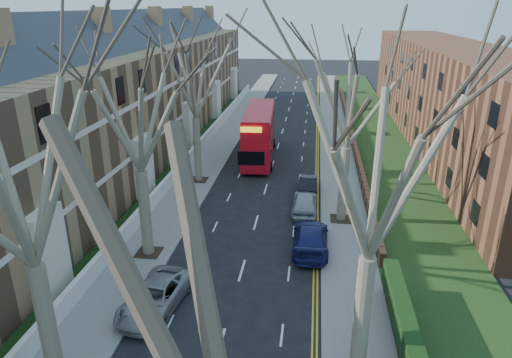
% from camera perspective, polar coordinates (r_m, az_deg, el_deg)
% --- Properties ---
extents(pavement_left, '(3.00, 102.00, 0.12)m').
position_cam_1_polar(pavement_left, '(48.43, -4.32, 4.48)').
color(pavement_left, slate).
rests_on(pavement_left, ground).
extents(pavement_right, '(3.00, 102.00, 0.12)m').
position_cam_1_polar(pavement_right, '(47.54, 10.03, 3.90)').
color(pavement_right, slate).
rests_on(pavement_right, ground).
extents(terrace_left, '(9.70, 78.00, 13.60)m').
position_cam_1_polar(terrace_left, '(42.04, -17.15, 8.77)').
color(terrace_left, '#956F4C').
rests_on(terrace_left, ground).
extents(flats_right, '(13.97, 54.00, 10.00)m').
position_cam_1_polar(flats_right, '(52.12, 23.08, 9.63)').
color(flats_right, brown).
rests_on(flats_right, ground).
extents(front_wall_left, '(0.30, 78.00, 1.00)m').
position_cam_1_polar(front_wall_left, '(41.25, -8.80, 2.15)').
color(front_wall_left, white).
rests_on(front_wall_left, ground).
extents(grass_verge_right, '(6.00, 102.00, 0.06)m').
position_cam_1_polar(grass_verge_right, '(47.95, 15.42, 3.72)').
color(grass_verge_right, '#1C3613').
rests_on(grass_verge_right, ground).
extents(tree_left_mid, '(10.50, 10.50, 14.71)m').
position_cam_1_polar(tree_left_mid, '(16.09, -28.21, 3.33)').
color(tree_left_mid, '#6D644E').
rests_on(tree_left_mid, ground).
extents(tree_left_far, '(10.15, 10.15, 14.22)m').
position_cam_1_polar(tree_left_far, '(24.72, -15.00, 9.75)').
color(tree_left_far, '#6D644E').
rests_on(tree_left_far, ground).
extents(tree_left_dist, '(10.50, 10.50, 14.71)m').
position_cam_1_polar(tree_left_dist, '(35.93, -7.85, 14.08)').
color(tree_left_dist, '#6D644E').
rests_on(tree_left_dist, ground).
extents(tree_right_mid, '(10.50, 10.50, 14.71)m').
position_cam_1_polar(tree_right_mid, '(15.21, 15.17, 4.22)').
color(tree_right_mid, '#6D644E').
rests_on(tree_right_mid, ground).
extents(tree_right_far, '(10.15, 10.15, 14.22)m').
position_cam_1_polar(tree_right_far, '(28.89, 11.77, 11.56)').
color(tree_right_far, '#6D644E').
rests_on(tree_right_far, ground).
extents(double_decker_bus, '(3.28, 11.18, 4.62)m').
position_cam_1_polar(double_decker_bus, '(43.14, 0.40, 5.54)').
color(double_decker_bus, red).
rests_on(double_decker_bus, ground).
extents(car_left_far, '(2.89, 5.17, 1.37)m').
position_cam_1_polar(car_left_far, '(23.04, -12.50, -14.16)').
color(car_left_far, gray).
rests_on(car_left_far, ground).
extents(car_right_near, '(2.13, 5.17, 1.50)m').
position_cam_1_polar(car_right_near, '(27.58, 6.84, -7.32)').
color(car_right_near, navy).
rests_on(car_right_near, ground).
extents(car_right_mid, '(1.77, 4.38, 1.49)m').
position_cam_1_polar(car_right_mid, '(32.27, 6.12, -2.93)').
color(car_right_mid, '#9EA0A6').
rests_on(car_right_mid, ground).
extents(car_right_far, '(1.46, 3.99, 1.30)m').
position_cam_1_polar(car_right_far, '(35.82, 6.55, -0.63)').
color(car_right_far, black).
rests_on(car_right_far, ground).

